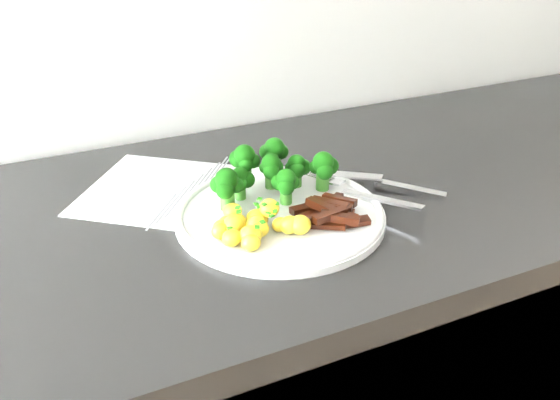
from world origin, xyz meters
TOP-DOWN VIEW (x-y plane):
  - recipe_paper at (-0.10, 1.75)m, footprint 0.38×0.36m
  - plate at (-0.00, 1.62)m, footprint 0.29×0.29m
  - broccoli at (0.01, 1.68)m, footprint 0.20×0.12m
  - potatoes at (-0.06, 1.58)m, footprint 0.13×0.11m
  - beef_strips at (0.05, 1.58)m, footprint 0.10×0.10m
  - fork at (0.13, 1.60)m, footprint 0.10×0.18m
  - knife at (0.19, 1.63)m, footprint 0.18×0.17m

SIDE VIEW (x-z plane):
  - recipe_paper at x=-0.10m, z-range 0.91..0.91m
  - plate at x=0.00m, z-range 0.91..0.92m
  - knife at x=0.19m, z-range 0.90..0.93m
  - fork at x=0.13m, z-range 0.92..0.94m
  - beef_strips at x=0.05m, z-range 0.91..0.94m
  - potatoes at x=-0.06m, z-range 0.91..0.95m
  - broccoli at x=0.01m, z-range 0.92..0.99m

